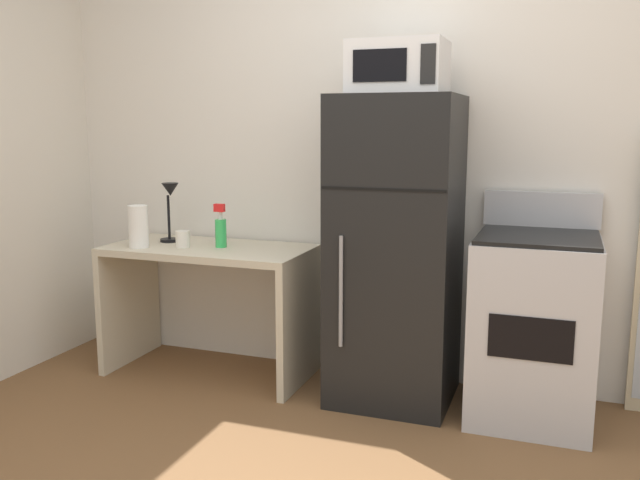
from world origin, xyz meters
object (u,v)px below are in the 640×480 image
at_px(desk, 210,285).
at_px(desk_lamp, 170,202).
at_px(microwave, 398,68).
at_px(paper_towel_roll, 138,227).
at_px(coffee_mug, 183,239).
at_px(spray_bottle, 221,230).
at_px(oven_range, 533,326).
at_px(refrigerator, 396,251).

height_order(desk, desk_lamp, desk_lamp).
height_order(desk, microwave, microwave).
distance_m(desk, desk_lamp, 0.54).
height_order(paper_towel_roll, coffee_mug, paper_towel_roll).
relative_size(desk, paper_towel_roll, 4.87).
relative_size(paper_towel_roll, microwave, 0.52).
bearing_deg(spray_bottle, paper_towel_roll, -159.18).
xyz_separation_m(paper_towel_roll, oven_range, (2.15, 0.16, -0.40)).
bearing_deg(paper_towel_roll, spray_bottle, 20.82).
bearing_deg(desk, microwave, -1.13).
height_order(spray_bottle, refrigerator, refrigerator).
bearing_deg(spray_bottle, refrigerator, -0.30).
distance_m(desk_lamp, oven_range, 2.14).
relative_size(microwave, oven_range, 0.42).
bearing_deg(coffee_mug, oven_range, 2.07).
distance_m(desk_lamp, spray_bottle, 0.38).
distance_m(desk_lamp, microwave, 1.55).
bearing_deg(refrigerator, spray_bottle, 179.70).
bearing_deg(desk, refrigerator, -0.03).
height_order(microwave, oven_range, microwave).
bearing_deg(microwave, oven_range, 1.50).
bearing_deg(coffee_mug, refrigerator, 3.39).
bearing_deg(paper_towel_roll, desk_lamp, 68.65).
xyz_separation_m(desk, paper_towel_roll, (-0.36, -0.16, 0.35)).
height_order(paper_towel_roll, oven_range, oven_range).
xyz_separation_m(spray_bottle, oven_range, (1.72, -0.01, -0.38)).
bearing_deg(desk, paper_towel_roll, -155.82).
relative_size(desk_lamp, spray_bottle, 1.42).
distance_m(microwave, oven_range, 1.43).
bearing_deg(desk, spray_bottle, 3.56).
height_order(coffee_mug, microwave, microwave).
distance_m(desk, oven_range, 1.80).
relative_size(desk_lamp, coffee_mug, 3.72).
height_order(desk, refrigerator, refrigerator).
height_order(paper_towel_roll, microwave, microwave).
bearing_deg(spray_bottle, oven_range, -0.28).
distance_m(spray_bottle, oven_range, 1.76).
xyz_separation_m(desk, refrigerator, (1.10, -0.00, 0.27)).
distance_m(desk, refrigerator, 1.13).
bearing_deg(microwave, spray_bottle, 178.51).
bearing_deg(spray_bottle, desk_lamp, 173.22).
bearing_deg(oven_range, refrigerator, 179.76).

